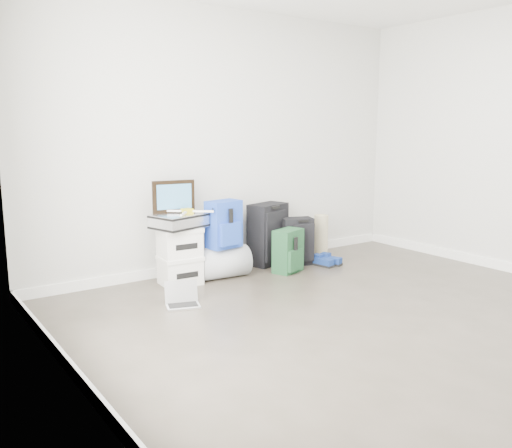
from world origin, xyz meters
TOP-DOWN VIEW (x-y plane):
  - ground at (0.00, 0.00)m, footprint 5.00×5.00m
  - room_envelope at (0.00, 0.02)m, footprint 4.52×5.02m
  - boxes_stack at (-0.78, 2.15)m, footprint 0.41×0.34m
  - briefcase at (-0.78, 2.15)m, footprint 0.55×0.46m
  - painting at (-0.78, 2.25)m, footprint 0.41×0.09m
  - drone at (-0.70, 2.13)m, footprint 0.40×0.40m
  - duffel_bag at (-0.33, 2.11)m, footprint 0.54×0.37m
  - blue_backpack at (-0.33, 2.07)m, footprint 0.36×0.29m
  - large_suitcase at (0.37, 2.29)m, footprint 0.49×0.38m
  - green_backpack at (0.34, 1.90)m, footprint 0.37×0.32m
  - carry_on at (0.62, 2.09)m, footprint 0.37×0.31m
  - shoes at (0.86, 1.88)m, footprint 0.28×0.28m
  - rolled_rug at (1.07, 2.21)m, footprint 0.16×0.16m
  - laptop at (-1.06, 1.58)m, footprint 0.33×0.28m

SIDE VIEW (x-z plane):
  - ground at x=0.00m, z-range 0.00..0.00m
  - shoes at x=0.86m, z-range 0.00..0.09m
  - laptop at x=-1.06m, z-range -0.05..0.15m
  - duffel_bag at x=-0.33m, z-range 0.00..0.32m
  - green_backpack at x=0.34m, z-range -0.01..0.44m
  - rolled_rug at x=1.07m, z-range 0.00..0.50m
  - carry_on at x=0.62m, z-range 0.00..0.52m
  - boxes_stack at x=-0.78m, z-range 0.00..0.55m
  - large_suitcase at x=0.37m, z-range 0.00..0.67m
  - blue_backpack at x=-0.33m, z-range 0.31..0.78m
  - briefcase at x=-0.78m, z-range 0.55..0.69m
  - drone at x=-0.70m, z-range 0.69..0.73m
  - painting at x=-0.78m, z-range 0.69..1.00m
  - room_envelope at x=0.00m, z-range 0.37..3.08m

